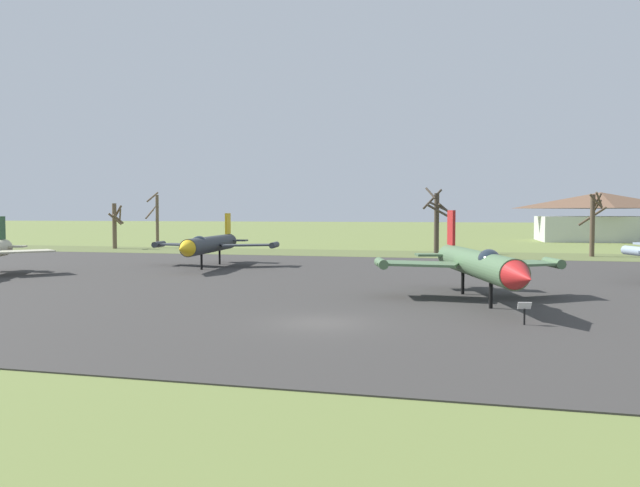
{
  "coord_description": "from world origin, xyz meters",
  "views": [
    {
      "loc": [
        6.6,
        -25.81,
        4.74
      ],
      "look_at": [
        -3.89,
        15.08,
        2.69
      ],
      "focal_mm": 35.38,
      "sensor_mm": 36.0,
      "label": 1
    }
  ],
  "objects": [
    {
      "name": "bare_tree_center",
      "position": [
        1.62,
        47.52,
        4.09
      ],
      "size": [
        3.29,
        3.35,
        7.67
      ],
      "color": "#42382D",
      "rests_on": "ground"
    },
    {
      "name": "grass_verge_strip",
      "position": [
        0.0,
        45.97,
        0.03
      ],
      "size": [
        166.83,
        12.0,
        0.06
      ],
      "primitive_type": "cube",
      "color": "#5A6536",
      "rests_on": "ground"
    },
    {
      "name": "bare_tree_far_left",
      "position": [
        -39.96,
        47.49,
        3.3
      ],
      "size": [
        1.98,
        2.43,
        5.99
      ],
      "color": "brown",
      "rests_on": "ground"
    },
    {
      "name": "bare_tree_right_of_center",
      "position": [
        18.22,
        46.93,
        3.85
      ],
      "size": [
        2.91,
        2.72,
        6.99
      ],
      "color": "brown",
      "rests_on": "ground"
    },
    {
      "name": "bare_tree_left_of_center",
      "position": [
        -36.11,
        51.3,
        3.97
      ],
      "size": [
        1.53,
        2.54,
        7.62
      ],
      "color": "brown",
      "rests_on": "ground"
    },
    {
      "name": "ground_plane",
      "position": [
        0.0,
        0.0,
        0.0
      ],
      "size": [
        600.0,
        600.0,
        0.0
      ],
      "primitive_type": "plane",
      "color": "olive"
    },
    {
      "name": "visitor_building",
      "position": [
        25.79,
        87.78,
        4.05
      ],
      "size": [
        21.03,
        14.44,
        8.18
      ],
      "color": "beige",
      "rests_on": "ground"
    },
    {
      "name": "jet_fighter_rear_center",
      "position": [
        6.44,
        8.34,
        2.08
      ],
      "size": [
        10.48,
        14.71,
        4.9
      ],
      "color": "#4C6B47",
      "rests_on": "ground"
    },
    {
      "name": "asphalt_apron",
      "position": [
        0.0,
        14.99,
        0.03
      ],
      "size": [
        106.83,
        49.96,
        0.05
      ],
      "primitive_type": "cube",
      "color": "#383533",
      "rests_on": "ground"
    },
    {
      "name": "info_placard_rear_center",
      "position": [
        8.39,
        1.69,
        0.64
      ],
      "size": [
        0.59,
        0.3,
        1.02
      ],
      "color": "black",
      "rests_on": "ground"
    },
    {
      "name": "jet_fighter_rear_right",
      "position": [
        -16.05,
        24.2,
        2.05
      ],
      "size": [
        11.3,
        14.9,
        4.71
      ],
      "color": "#33383D",
      "rests_on": "ground"
    }
  ]
}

